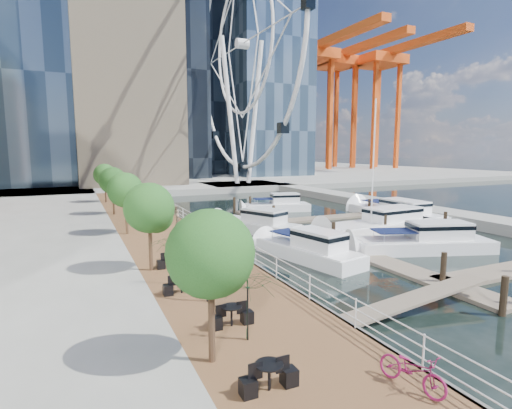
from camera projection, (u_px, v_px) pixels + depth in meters
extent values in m
plane|color=black|center=(374.00, 281.00, 22.16)|extent=(520.00, 520.00, 0.00)
cube|color=brown|center=(157.00, 235.00, 31.86)|extent=(6.00, 60.00, 1.00)
cube|color=#595954|center=(194.00, 232.00, 33.10)|extent=(0.25, 60.00, 1.00)
cube|color=gray|center=(130.00, 173.00, 113.88)|extent=(200.00, 114.00, 1.00)
cube|color=gray|center=(391.00, 206.00, 48.37)|extent=(4.00, 60.00, 1.00)
cube|color=gray|center=(243.00, 186.00, 74.68)|extent=(14.00, 12.00, 1.00)
cube|color=#6D6051|center=(319.00, 238.00, 32.38)|extent=(2.00, 32.00, 0.20)
cube|color=#6D6051|center=(393.00, 237.00, 33.07)|extent=(12.00, 2.00, 0.20)
cube|color=#6D6051|center=(324.00, 218.00, 42.07)|extent=(12.00, 2.00, 0.20)
cylinder|color=white|center=(230.00, 112.00, 71.80)|extent=(0.80, 0.80, 26.00)
cylinder|color=white|center=(255.00, 113.00, 73.87)|extent=(0.80, 0.80, 26.00)
torus|color=white|center=(242.00, 44.00, 71.20)|extent=(0.70, 44.70, 44.70)
cylinder|color=#3F2B1C|center=(212.00, 323.00, 11.74)|extent=(0.20, 0.20, 2.40)
sphere|color=#265B1E|center=(210.00, 254.00, 11.45)|extent=(2.60, 2.60, 2.60)
cylinder|color=#3F2B1C|center=(151.00, 248.00, 20.74)|extent=(0.20, 0.20, 2.40)
sphere|color=#265B1E|center=(149.00, 208.00, 20.45)|extent=(2.60, 2.60, 2.60)
cylinder|color=#3F2B1C|center=(127.00, 218.00, 29.74)|extent=(0.20, 0.20, 2.40)
sphere|color=#265B1E|center=(125.00, 190.00, 29.45)|extent=(2.60, 2.60, 2.60)
cylinder|color=#3F2B1C|center=(114.00, 202.00, 38.74)|extent=(0.20, 0.20, 2.40)
sphere|color=#265B1E|center=(113.00, 181.00, 38.45)|extent=(2.60, 2.60, 2.60)
cylinder|color=#3F2B1C|center=(106.00, 192.00, 47.73)|extent=(0.20, 0.20, 2.40)
sphere|color=#265B1E|center=(105.00, 175.00, 47.45)|extent=(2.60, 2.60, 2.60)
imported|color=maroon|center=(413.00, 369.00, 10.52)|extent=(1.10, 2.03, 1.01)
imported|color=#51576C|center=(215.00, 249.00, 22.02)|extent=(0.71, 0.65, 1.63)
imported|color=#83735B|center=(176.00, 215.00, 33.82)|extent=(0.77, 0.89, 1.56)
imported|color=#32373F|center=(147.00, 200.00, 42.75)|extent=(1.09, 0.74, 1.72)
imported|color=#0E361C|center=(248.00, 307.00, 13.07)|extent=(3.04, 3.07, 2.28)
imported|color=#103D1B|center=(207.00, 272.00, 16.39)|extent=(3.62, 3.65, 2.54)
imported|color=#0E3413|center=(174.00, 261.00, 18.57)|extent=(2.80, 2.84, 2.27)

